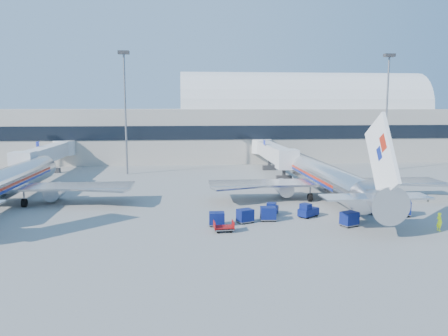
{
  "coord_description": "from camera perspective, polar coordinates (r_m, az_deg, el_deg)",
  "views": [
    {
      "loc": [
        -9.16,
        -52.28,
        12.53
      ],
      "look_at": [
        -3.91,
        6.0,
        4.32
      ],
      "focal_mm": 35.0,
      "sensor_mm": 36.0,
      "label": 1
    }
  ],
  "objects": [
    {
      "name": "barrier_far",
      "position": [
        65.05,
        26.29,
        -3.55
      ],
      "size": [
        3.0,
        0.55,
        0.9
      ],
      "primitive_type": "cube",
      "color": "#9E9E96",
      "rests_on": "ground"
    },
    {
      "name": "jetbridge_mid",
      "position": [
        87.26,
        -21.94,
        1.75
      ],
      "size": [
        4.4,
        27.5,
        6.25
      ],
      "color": "silver",
      "rests_on": "ground"
    },
    {
      "name": "cart_solo_near",
      "position": [
        48.22,
        16.05,
        -6.37
      ],
      "size": [
        2.15,
        1.93,
        1.55
      ],
      "rotation": [
        0.0,
        0.0,
        0.41
      ],
      "color": "#0B1554",
      "rests_on": "ground"
    },
    {
      "name": "jetbridge_near",
      "position": [
        85.19,
        6.23,
        2.15
      ],
      "size": [
        4.4,
        27.5,
        6.25
      ],
      "color": "silver",
      "rests_on": "ground"
    },
    {
      "name": "airliner_main",
      "position": [
        60.69,
        13.33,
        -1.33
      ],
      "size": [
        32.0,
        37.26,
        12.07
      ],
      "color": "silver",
      "rests_on": "ground"
    },
    {
      "name": "mast_east",
      "position": [
        91.15,
        20.56,
        8.91
      ],
      "size": [
        2.0,
        1.2,
        22.6
      ],
      "color": "slate",
      "rests_on": "ground"
    },
    {
      "name": "mast_west",
      "position": [
        83.02,
        -12.82,
        9.35
      ],
      "size": [
        2.0,
        1.2,
        22.6
      ],
      "color": "slate",
      "rests_on": "ground"
    },
    {
      "name": "terminal",
      "position": [
        108.45,
        -7.52,
        5.27
      ],
      "size": [
        170.0,
        28.15,
        21.0
      ],
      "color": "#B2AA9E",
      "rests_on": "ground"
    },
    {
      "name": "cart_train_c",
      "position": [
        46.5,
        -0.95,
        -6.63
      ],
      "size": [
        1.72,
        1.33,
        1.49
      ],
      "rotation": [
        0.0,
        0.0,
        -0.03
      ],
      "color": "#0B1554",
      "rests_on": "ground"
    },
    {
      "name": "cart_train_a",
      "position": [
        48.81,
        5.79,
        -5.92
      ],
      "size": [
        1.85,
        1.46,
        1.55
      ],
      "rotation": [
        0.0,
        0.0,
        -0.06
      ],
      "color": "#0B1554",
      "rests_on": "ground"
    },
    {
      "name": "cart_open_red",
      "position": [
        44.51,
        -0.0,
        -7.84
      ],
      "size": [
        2.09,
        1.54,
        0.54
      ],
      "rotation": [
        0.0,
        0.0,
        0.06
      ],
      "color": "slate",
      "rests_on": "ground"
    },
    {
      "name": "ramp_worker",
      "position": [
        49.76,
        26.3,
        -6.31
      ],
      "size": [
        0.55,
        0.76,
        1.91
      ],
      "primitive_type": "imported",
      "rotation": [
        0.0,
        0.0,
        1.71
      ],
      "color": "#C7FF1A",
      "rests_on": "ground"
    },
    {
      "name": "cart_solo_far",
      "position": [
        54.81,
        22.24,
        -4.83
      ],
      "size": [
        2.43,
        2.19,
        1.76
      ],
      "rotation": [
        0.0,
        0.0,
        -0.41
      ],
      "color": "#0B1554",
      "rests_on": "ground"
    },
    {
      "name": "tug_right",
      "position": [
        54.64,
        18.33,
        -4.87
      ],
      "size": [
        2.71,
        2.69,
        1.66
      ],
      "rotation": [
        0.0,
        0.0,
        -0.77
      ],
      "color": "#0B1554",
      "rests_on": "ground"
    },
    {
      "name": "tug_left",
      "position": [
        51.45,
        6.28,
        -5.36
      ],
      "size": [
        1.93,
        2.61,
        1.53
      ],
      "rotation": [
        0.0,
        0.0,
        1.21
      ],
      "color": "#0B1554",
      "rests_on": "ground"
    },
    {
      "name": "ground",
      "position": [
        54.53,
        4.68,
        -5.32
      ],
      "size": [
        260.0,
        260.0,
        0.0
      ],
      "primitive_type": "plane",
      "color": "gray",
      "rests_on": "ground"
    },
    {
      "name": "tug_lead",
      "position": [
        51.09,
        10.89,
        -5.5
      ],
      "size": [
        2.74,
        2.52,
        1.63
      ],
      "rotation": [
        0.0,
        0.0,
        0.66
      ],
      "color": "#0B1554",
      "rests_on": "ground"
    },
    {
      "name": "barrier_near",
      "position": [
        61.88,
        21.05,
        -3.81
      ],
      "size": [
        3.0,
        0.55,
        0.9
      ],
      "primitive_type": "cube",
      "color": "#9E9E96",
      "rests_on": "ground"
    },
    {
      "name": "cart_train_b",
      "position": [
        47.8,
        2.78,
        -6.23
      ],
      "size": [
        2.08,
        1.86,
        1.5
      ],
      "rotation": [
        0.0,
        0.0,
        0.4
      ],
      "color": "#0B1554",
      "rests_on": "ground"
    },
    {
      "name": "airliner_mid",
      "position": [
        61.96,
        -26.72,
        -1.79
      ],
      "size": [
        32.0,
        37.26,
        12.07
      ],
      "color": "silver",
      "rests_on": "ground"
    },
    {
      "name": "barrier_mid",
      "position": [
        63.4,
        23.74,
        -3.68
      ],
      "size": [
        3.0,
        0.55,
        0.9
      ],
      "primitive_type": "cube",
      "color": "#9E9E96",
      "rests_on": "ground"
    }
  ]
}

